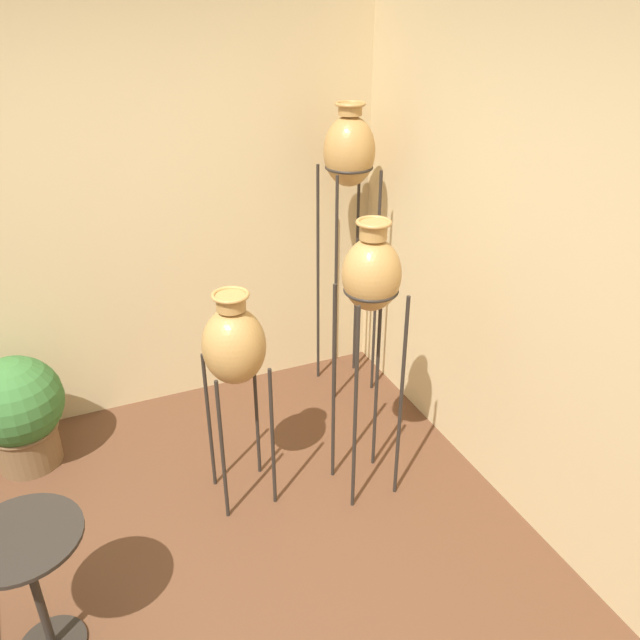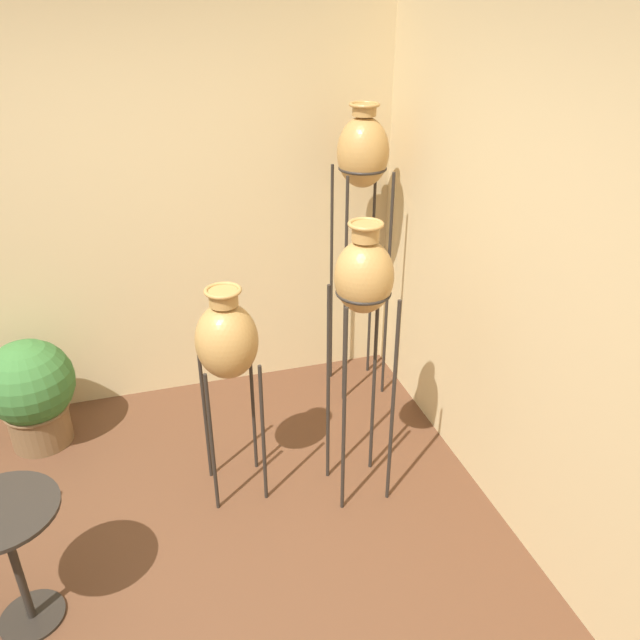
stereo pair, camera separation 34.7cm
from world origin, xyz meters
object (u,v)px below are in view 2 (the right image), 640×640
(side_table, at_px, (9,542))
(potted_plant, at_px, (32,391))
(vase_stand_medium, at_px, (364,282))
(vase_stand_short, at_px, (227,342))
(vase_stand_tall, at_px, (363,159))

(side_table, relative_size, potted_plant, 0.93)
(vase_stand_medium, distance_m, vase_stand_short, 0.75)
(vase_stand_medium, distance_m, side_table, 1.91)
(vase_stand_medium, bearing_deg, vase_stand_tall, 70.52)
(vase_stand_medium, bearing_deg, potted_plant, 151.40)
(potted_plant, bearing_deg, vase_stand_medium, -28.60)
(side_table, xyz_separation_m, potted_plant, (-0.06, 1.33, -0.09))
(vase_stand_tall, distance_m, vase_stand_medium, 1.11)
(vase_stand_tall, height_order, potted_plant, vase_stand_tall)
(potted_plant, bearing_deg, vase_stand_short, -34.58)
(vase_stand_medium, relative_size, side_table, 2.42)
(vase_stand_tall, relative_size, vase_stand_medium, 1.23)
(vase_stand_tall, xyz_separation_m, side_table, (-2.04, -1.38, -1.14))
(vase_stand_tall, distance_m, potted_plant, 2.44)
(vase_stand_medium, relative_size, vase_stand_short, 1.27)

